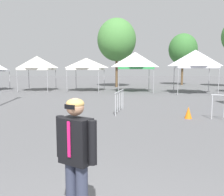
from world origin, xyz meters
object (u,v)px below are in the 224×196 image
(canopy_tent_right_of_center, at_px, (37,63))
(person_foreground, at_px, (76,155))
(traffic_cone_lot_center, at_px, (188,113))
(canopy_tent_center, at_px, (135,61))
(canopy_tent_behind_left, at_px, (86,64))
(tree_behind_tents_right, at_px, (183,49))
(tree_behind_tents_center, at_px, (117,40))
(crowd_barrier_by_lift, at_px, (119,97))
(canopy_tent_far_right, at_px, (195,59))

(canopy_tent_right_of_center, height_order, person_foreground, canopy_tent_right_of_center)
(canopy_tent_right_of_center, xyz_separation_m, traffic_cone_lot_center, (11.56, -12.61, -2.44))
(canopy_tent_center, xyz_separation_m, traffic_cone_lot_center, (2.07, -12.44, -2.65))
(traffic_cone_lot_center, bearing_deg, canopy_tent_behind_left, 118.02)
(tree_behind_tents_right, bearing_deg, canopy_tent_center, -123.13)
(person_foreground, distance_m, traffic_cone_lot_center, 8.27)
(canopy_tent_center, relative_size, tree_behind_tents_right, 0.55)
(traffic_cone_lot_center, bearing_deg, canopy_tent_right_of_center, 132.50)
(tree_behind_tents_right, bearing_deg, canopy_tent_right_of_center, -148.69)
(person_foreground, height_order, tree_behind_tents_center, tree_behind_tents_center)
(canopy_tent_right_of_center, xyz_separation_m, canopy_tent_center, (9.49, -0.18, 0.21))
(canopy_tent_behind_left, bearing_deg, traffic_cone_lot_center, -61.98)
(canopy_tent_behind_left, bearing_deg, person_foreground, -80.23)
(crowd_barrier_by_lift, bearing_deg, canopy_tent_behind_left, 107.91)
(crowd_barrier_by_lift, relative_size, traffic_cone_lot_center, 4.05)
(tree_behind_tents_center, height_order, traffic_cone_lot_center, tree_behind_tents_center)
(canopy_tent_right_of_center, height_order, tree_behind_tents_center, tree_behind_tents_center)
(canopy_tent_far_right, relative_size, tree_behind_tents_center, 0.48)
(canopy_tent_center, distance_m, person_foreground, 20.13)
(tree_behind_tents_right, height_order, traffic_cone_lot_center, tree_behind_tents_right)
(canopy_tent_center, bearing_deg, person_foreground, -93.34)
(canopy_tent_behind_left, distance_m, canopy_tent_center, 4.66)
(crowd_barrier_by_lift, bearing_deg, tree_behind_tents_center, 93.60)
(tree_behind_tents_right, bearing_deg, canopy_tent_behind_left, -138.86)
(canopy_tent_behind_left, distance_m, canopy_tent_far_right, 9.94)
(canopy_tent_behind_left, bearing_deg, canopy_tent_right_of_center, -179.92)
(canopy_tent_center, bearing_deg, canopy_tent_far_right, -13.87)
(canopy_tent_right_of_center, distance_m, person_foreground, 21.90)
(canopy_tent_behind_left, distance_m, traffic_cone_lot_center, 14.49)
(canopy_tent_behind_left, relative_size, canopy_tent_center, 0.89)
(traffic_cone_lot_center, bearing_deg, person_foreground, -113.18)
(canopy_tent_behind_left, xyz_separation_m, tree_behind_tents_center, (2.61, 5.48, 2.87))
(crowd_barrier_by_lift, bearing_deg, person_foreground, -91.24)
(tree_behind_tents_right, bearing_deg, tree_behind_tents_center, -153.66)
(canopy_tent_center, height_order, tree_behind_tents_center, tree_behind_tents_center)
(tree_behind_tents_right, bearing_deg, person_foreground, -104.28)
(traffic_cone_lot_center, bearing_deg, crowd_barrier_by_lift, 157.37)
(canopy_tent_far_right, xyz_separation_m, traffic_cone_lot_center, (-3.10, -11.16, -2.72))
(person_foreground, bearing_deg, canopy_tent_far_right, 71.29)
(traffic_cone_lot_center, bearing_deg, tree_behind_tents_right, 78.93)
(person_foreground, bearing_deg, tree_behind_tents_right, 75.72)
(canopy_tent_far_right, xyz_separation_m, crowd_barrier_by_lift, (-6.15, -9.89, -2.23))
(tree_behind_tents_right, xyz_separation_m, traffic_cone_lot_center, (-4.36, -22.30, -4.41))
(canopy_tent_behind_left, xyz_separation_m, traffic_cone_lot_center, (6.72, -12.62, -2.35))
(tree_behind_tents_right, relative_size, tree_behind_tents_center, 0.85)
(tree_behind_tents_center, bearing_deg, tree_behind_tents_right, 26.34)
(person_foreground, bearing_deg, traffic_cone_lot_center, 66.82)
(crowd_barrier_by_lift, bearing_deg, traffic_cone_lot_center, -22.63)
(canopy_tent_behind_left, height_order, tree_behind_tents_center, tree_behind_tents_center)
(canopy_tent_center, relative_size, person_foreground, 2.08)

